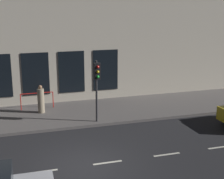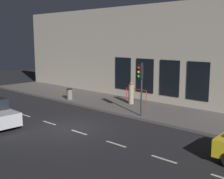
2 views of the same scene
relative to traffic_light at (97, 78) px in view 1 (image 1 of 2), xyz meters
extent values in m
plane|color=#232326|center=(-4.29, 1.67, -2.54)|extent=(60.00, 60.00, 0.00)
cube|color=#5B5654|center=(1.96, 1.67, -2.47)|extent=(4.50, 32.00, 0.15)
cube|color=beige|center=(4.51, 1.67, 1.12)|extent=(0.60, 32.00, 7.33)
cube|color=black|center=(4.18, -1.61, -0.50)|extent=(0.04, 1.61, 2.57)
cube|color=black|center=(4.18, 0.58, -0.50)|extent=(0.04, 1.61, 2.57)
cube|color=black|center=(4.18, 2.76, -0.50)|extent=(0.04, 1.61, 2.57)
cube|color=beige|center=(-4.29, -4.53, -2.54)|extent=(0.12, 1.20, 0.01)
cube|color=beige|center=(-4.29, -1.93, -2.54)|extent=(0.12, 1.20, 0.01)
cube|color=beige|center=(-4.29, 0.67, -2.54)|extent=(0.12, 1.20, 0.01)
cube|color=beige|center=(-4.29, 3.27, -2.54)|extent=(0.12, 1.20, 0.01)
cylinder|color=#2D2D30|center=(0.14, 0.00, -0.77)|extent=(0.10, 0.10, 3.24)
cube|color=black|center=(-0.04, 0.00, 0.33)|extent=(0.26, 0.32, 0.84)
sphere|color=red|center=(-0.18, 0.00, 0.58)|extent=(0.15, 0.15, 0.15)
sphere|color=gold|center=(-0.18, 0.00, 0.33)|extent=(0.15, 0.15, 0.15)
sphere|color=green|center=(-0.18, 0.00, 0.08)|extent=(0.15, 0.15, 0.15)
cylinder|color=gray|center=(2.44, 2.66, -1.70)|extent=(0.49, 0.49, 1.39)
sphere|color=#936B4C|center=(2.44, 2.66, -0.90)|extent=(0.21, 0.21, 0.21)
cube|color=#936B4C|center=(2.41, 2.76, -0.90)|extent=(0.07, 0.06, 0.06)
cylinder|color=red|center=(3.23, 1.90, -1.92)|extent=(0.05, 0.05, 0.95)
cylinder|color=red|center=(3.23, 3.75, -1.92)|extent=(0.05, 0.05, 0.95)
cylinder|color=red|center=(3.23, 2.83, -1.44)|extent=(0.05, 1.86, 0.05)
camera|label=1|loc=(-16.19, 4.03, 3.72)|focal=54.19mm
camera|label=2|loc=(-14.13, -10.77, 2.27)|focal=48.04mm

